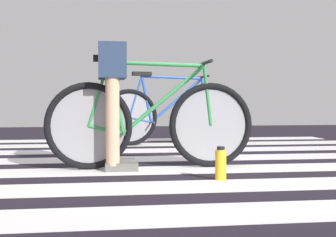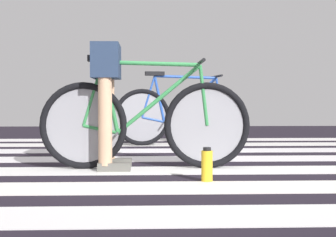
{
  "view_description": "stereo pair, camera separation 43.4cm",
  "coord_description": "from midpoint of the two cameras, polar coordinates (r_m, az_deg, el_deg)",
  "views": [
    {
      "loc": [
        -0.76,
        -3.54,
        0.58
      ],
      "look_at": [
        -0.16,
        0.73,
        0.42
      ],
      "focal_mm": 50.11,
      "sensor_mm": 36.0,
      "label": 1
    },
    {
      "loc": [
        -0.32,
        -3.54,
        0.58
      ],
      "look_at": [
        -0.16,
        0.73,
        0.42
      ],
      "focal_mm": 50.11,
      "sensor_mm": 36.0,
      "label": 2
    }
  ],
  "objects": [
    {
      "name": "cyclist_1_of_2",
      "position": [
        3.86,
        -4.2,
        3.65
      ],
      "size": [
        0.31,
        0.41,
        1.02
      ],
      "rotation": [
        0.0,
        0.0,
        0.01
      ],
      "color": "tan",
      "rests_on": "ground"
    },
    {
      "name": "bicycle_1_of_2",
      "position": [
        3.87,
        0.41,
        -0.45
      ],
      "size": [
        1.74,
        0.52,
        0.93
      ],
      "rotation": [
        0.0,
        0.0,
        0.01
      ],
      "color": "black",
      "rests_on": "ground"
    },
    {
      "name": "bicycle_2_of_2",
      "position": [
        5.98,
        3.75,
        0.44
      ],
      "size": [
        1.73,
        0.52,
        0.93
      ],
      "rotation": [
        0.0,
        0.0,
        0.12
      ],
      "color": "black",
      "rests_on": "ground"
    },
    {
      "name": "crosswalk_markings",
      "position": [
        3.83,
        6.2,
        -6.26
      ],
      "size": [
        5.44,
        6.51,
        0.0
      ],
      "color": "silver",
      "rests_on": "ground"
    },
    {
      "name": "water_bottle",
      "position": [
        3.3,
        8.52,
        -5.64
      ],
      "size": [
        0.08,
        0.08,
        0.24
      ],
      "color": "gold",
      "rests_on": "ground"
    },
    {
      "name": "ground",
      "position": [
        3.63,
        6.52,
        -6.92
      ],
      "size": [
        18.0,
        14.0,
        0.02
      ],
      "color": "black"
    }
  ]
}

